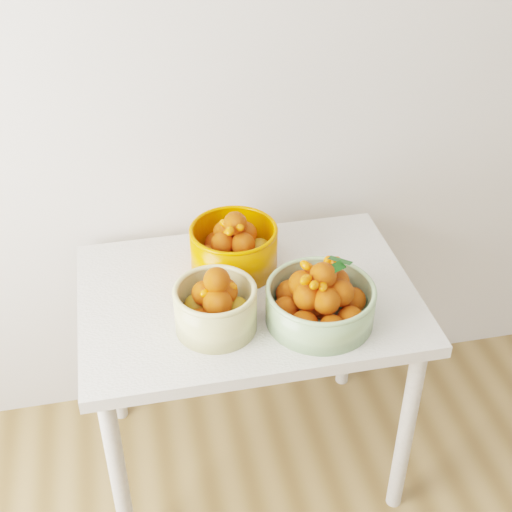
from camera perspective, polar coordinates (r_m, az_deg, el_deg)
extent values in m
cube|color=silver|center=(2.23, 2.16, 16.44)|extent=(4.00, 0.04, 2.70)
cube|color=silver|center=(2.15, -0.68, -3.33)|extent=(1.00, 0.70, 0.04)
cylinder|color=silver|center=(2.19, -10.90, -17.16)|extent=(0.05, 0.05, 0.71)
cylinder|color=silver|center=(2.32, 11.90, -13.53)|extent=(0.05, 0.05, 0.71)
cylinder|color=silver|center=(2.59, -11.56, -7.03)|extent=(0.05, 0.05, 0.71)
cylinder|color=silver|center=(2.70, 7.39, -4.51)|extent=(0.05, 0.05, 0.71)
cylinder|color=#C8BD7B|center=(1.98, -3.25, -4.26)|extent=(0.28, 0.28, 0.13)
torus|color=#C8BD7B|center=(1.93, -3.32, -2.78)|extent=(0.28, 0.28, 0.02)
sphere|color=#D1660C|center=(1.99, -1.58, -4.32)|extent=(0.08, 0.08, 0.08)
sphere|color=#D1660C|center=(2.03, -3.04, -3.49)|extent=(0.07, 0.07, 0.07)
sphere|color=#D1660C|center=(2.01, -4.71, -4.06)|extent=(0.08, 0.08, 0.08)
sphere|color=#D5420B|center=(1.95, -4.41, -5.39)|extent=(0.08, 0.08, 0.08)
sphere|color=#D5420B|center=(1.94, -2.46, -5.52)|extent=(0.07, 0.07, 0.07)
sphere|color=#D5420B|center=(1.98, -3.24, -4.55)|extent=(0.07, 0.07, 0.07)
sphere|color=#D5420B|center=(1.96, -2.54, -2.83)|extent=(0.08, 0.08, 0.08)
sphere|color=#D5420B|center=(1.96, -4.16, -2.98)|extent=(0.07, 0.07, 0.07)
sphere|color=#D5420B|center=(1.92, -3.10, -3.78)|extent=(0.08, 0.08, 0.08)
sphere|color=#D5420B|center=(1.92, -3.16, -1.96)|extent=(0.07, 0.07, 0.07)
ellipsoid|color=#FB5407|center=(1.94, -2.61, -2.40)|extent=(0.05, 0.04, 0.04)
ellipsoid|color=#FB5407|center=(1.92, -4.02, -3.00)|extent=(0.05, 0.04, 0.04)
ellipsoid|color=#FB5407|center=(1.94, -2.00, -2.46)|extent=(0.04, 0.03, 0.04)
cylinder|color=#8BAE78|center=(2.01, 5.14, -3.91)|extent=(0.40, 0.40, 0.11)
torus|color=#8BAE78|center=(1.98, 5.23, -2.71)|extent=(0.41, 0.41, 0.01)
sphere|color=#D5420B|center=(2.04, 7.76, -3.52)|extent=(0.07, 0.07, 0.07)
sphere|color=#D5420B|center=(2.09, 6.33, -2.48)|extent=(0.08, 0.08, 0.08)
sphere|color=#D5420B|center=(2.09, 4.39, -2.29)|extent=(0.08, 0.08, 0.08)
sphere|color=#D5420B|center=(2.05, 2.73, -3.03)|extent=(0.08, 0.08, 0.08)
sphere|color=#D5420B|center=(1.99, 2.40, -4.30)|extent=(0.07, 0.07, 0.07)
sphere|color=#D5420B|center=(1.95, 3.84, -5.56)|extent=(0.08, 0.08, 0.08)
sphere|color=#D5420B|center=(1.95, 6.10, -5.74)|extent=(0.07, 0.07, 0.07)
sphere|color=#D5420B|center=(1.98, 7.56, -5.02)|extent=(0.07, 0.07, 0.07)
sphere|color=#D5420B|center=(2.01, 5.14, -3.97)|extent=(0.08, 0.08, 0.08)
sphere|color=#D5420B|center=(2.01, 6.40, -2.05)|extent=(0.08, 0.08, 0.08)
sphere|color=#D5420B|center=(2.02, 4.88, -1.69)|extent=(0.07, 0.07, 0.07)
sphere|color=#D5420B|center=(1.99, 3.74, -2.28)|extent=(0.08, 0.08, 0.08)
sphere|color=#D5420B|center=(1.95, 4.12, -3.28)|extent=(0.08, 0.08, 0.08)
sphere|color=#D5420B|center=(1.94, 5.67, -3.59)|extent=(0.08, 0.08, 0.08)
sphere|color=#D5420B|center=(1.97, 6.75, -2.93)|extent=(0.08, 0.08, 0.08)
sphere|color=#D5420B|center=(1.94, 5.40, -1.56)|extent=(0.07, 0.07, 0.07)
ellipsoid|color=#FB5407|center=(2.02, 4.25, -0.92)|extent=(0.03, 0.04, 0.03)
ellipsoid|color=#FB5407|center=(1.91, 5.37, -2.45)|extent=(0.04, 0.04, 0.03)
ellipsoid|color=#FB5407|center=(1.89, 4.68, -2.33)|extent=(0.05, 0.05, 0.04)
ellipsoid|color=#FB5407|center=(2.00, 5.77, -0.39)|extent=(0.04, 0.05, 0.03)
ellipsoid|color=#FB5407|center=(1.96, 5.30, -1.50)|extent=(0.04, 0.05, 0.04)
ellipsoid|color=#FB5407|center=(1.98, 4.78, -1.48)|extent=(0.04, 0.05, 0.03)
ellipsoid|color=#FB5407|center=(1.98, 6.38, -0.43)|extent=(0.05, 0.04, 0.03)
ellipsoid|color=#FB5407|center=(1.98, 5.22, -1.21)|extent=(0.03, 0.04, 0.03)
ellipsoid|color=#FB5407|center=(1.98, 3.98, -0.75)|extent=(0.04, 0.05, 0.03)
ellipsoid|color=#FB5407|center=(1.91, 3.98, -2.01)|extent=(0.05, 0.04, 0.04)
ellipsoid|color=#FB5407|center=(1.91, 4.06, -1.84)|extent=(0.04, 0.04, 0.04)
ellipsoid|color=#FB5407|center=(1.94, 5.45, -1.73)|extent=(0.03, 0.05, 0.04)
ellipsoid|color=#FB5407|center=(1.94, 5.42, -1.25)|extent=(0.05, 0.03, 0.03)
cylinder|color=#E05D00|center=(2.20, -1.78, 0.59)|extent=(0.33, 0.33, 0.14)
torus|color=#E05D00|center=(2.16, -1.81, 2.11)|extent=(0.34, 0.34, 0.01)
sphere|color=#D1660C|center=(2.22, 0.27, 0.43)|extent=(0.08, 0.08, 0.08)
sphere|color=#D1660C|center=(2.27, -1.00, 1.27)|extent=(0.07, 0.07, 0.07)
sphere|color=#D5420B|center=(2.26, -3.15, 1.02)|extent=(0.08, 0.08, 0.08)
sphere|color=#D5420B|center=(2.20, -3.84, -0.09)|extent=(0.08, 0.08, 0.08)
sphere|color=#D5420B|center=(2.15, -2.42, -1.04)|extent=(0.07, 0.07, 0.07)
sphere|color=#D5420B|center=(2.16, -0.35, -0.75)|extent=(0.08, 0.08, 0.08)
sphere|color=#D5420B|center=(2.21, -1.77, 0.16)|extent=(0.07, 0.07, 0.07)
sphere|color=#D5420B|center=(2.20, -0.87, 1.84)|extent=(0.07, 0.07, 0.07)
sphere|color=#D5420B|center=(2.20, -2.56, 1.91)|extent=(0.07, 0.07, 0.07)
sphere|color=#D5420B|center=(2.15, -2.71, 1.00)|extent=(0.07, 0.07, 0.07)
sphere|color=#D5420B|center=(2.15, -1.04, 0.93)|extent=(0.07, 0.07, 0.07)
sphere|color=#D5420B|center=(2.15, -1.68, 2.63)|extent=(0.07, 0.07, 0.07)
ellipsoid|color=#FB5407|center=(2.16, -2.51, 2.62)|extent=(0.04, 0.04, 0.03)
ellipsoid|color=#FB5407|center=(2.18, -2.07, 2.54)|extent=(0.03, 0.04, 0.03)
ellipsoid|color=#FB5407|center=(2.15, -1.79, 2.22)|extent=(0.05, 0.04, 0.04)
ellipsoid|color=#FB5407|center=(2.13, -1.36, 2.31)|extent=(0.04, 0.05, 0.04)
ellipsoid|color=#FB5407|center=(2.14, -1.85, 2.63)|extent=(0.03, 0.05, 0.03)
ellipsoid|color=#FB5407|center=(2.10, -2.11, 2.02)|extent=(0.04, 0.05, 0.03)
ellipsoid|color=#FB5407|center=(2.16, -1.83, 1.95)|extent=(0.04, 0.05, 0.04)
ellipsoid|color=#FB5407|center=(2.17, -2.12, 1.92)|extent=(0.05, 0.05, 0.04)
ellipsoid|color=#FB5407|center=(2.15, -2.23, 1.87)|extent=(0.04, 0.05, 0.04)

